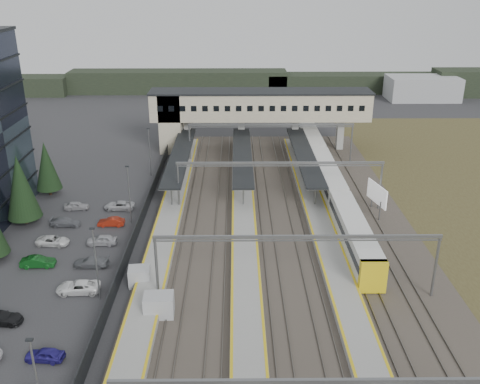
{
  "coord_description": "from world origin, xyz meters",
  "views": [
    {
      "loc": [
        5.96,
        -54.62,
        30.85
      ],
      "look_at": [
        6.5,
        10.97,
        4.0
      ],
      "focal_mm": 40.0,
      "sensor_mm": 36.0,
      "label": 1
    }
  ],
  "objects_px": {
    "train": "(328,178)",
    "billboard": "(377,195)",
    "relay_cabin_near": "(159,306)",
    "relay_cabin_far": "(140,277)",
    "footbridge": "(245,108)"
  },
  "relations": [
    {
      "from": "relay_cabin_far",
      "to": "train",
      "type": "xyz_separation_m",
      "value": [
        24.32,
        26.97,
        0.99
      ]
    },
    {
      "from": "train",
      "to": "relay_cabin_far",
      "type": "bearing_deg",
      "value": -132.04
    },
    {
      "from": "train",
      "to": "billboard",
      "type": "xyz_separation_m",
      "value": [
        5.17,
        -9.18,
        0.93
      ]
    },
    {
      "from": "relay_cabin_far",
      "to": "footbridge",
      "type": "bearing_deg",
      "value": 75.78
    },
    {
      "from": "footbridge",
      "to": "billboard",
      "type": "relative_size",
      "value": 7.67
    },
    {
      "from": "train",
      "to": "billboard",
      "type": "height_order",
      "value": "billboard"
    },
    {
      "from": "relay_cabin_near",
      "to": "footbridge",
      "type": "relative_size",
      "value": 0.07
    },
    {
      "from": "footbridge",
      "to": "relay_cabin_near",
      "type": "bearing_deg",
      "value": -99.83
    },
    {
      "from": "footbridge",
      "to": "train",
      "type": "xyz_separation_m",
      "value": [
        12.3,
        -20.46,
        -5.91
      ]
    },
    {
      "from": "relay_cabin_far",
      "to": "billboard",
      "type": "relative_size",
      "value": 0.46
    },
    {
      "from": "relay_cabin_near",
      "to": "footbridge",
      "type": "xyz_separation_m",
      "value": [
        9.2,
        53.11,
        6.74
      ]
    },
    {
      "from": "footbridge",
      "to": "billboard",
      "type": "xyz_separation_m",
      "value": [
        17.47,
        -29.64,
        -4.98
      ]
    },
    {
      "from": "relay_cabin_near",
      "to": "footbridge",
      "type": "height_order",
      "value": "footbridge"
    },
    {
      "from": "relay_cabin_near",
      "to": "relay_cabin_far",
      "type": "xyz_separation_m",
      "value": [
        -2.82,
        5.68,
        -0.16
      ]
    },
    {
      "from": "billboard",
      "to": "train",
      "type": "bearing_deg",
      "value": 119.4
    }
  ]
}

